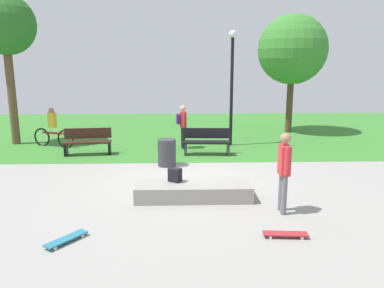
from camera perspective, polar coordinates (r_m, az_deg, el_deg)
name	(u,v)px	position (r m, az deg, el deg)	size (l,w,h in m)	color
ground_plane	(188,179)	(10.11, -0.63, -5.48)	(28.00, 28.00, 0.00)	gray
grass_lawn	(185,130)	(17.77, -1.16, 2.19)	(26.60, 12.26, 0.01)	#387A2D
concrete_ledge	(193,190)	(8.69, 0.21, -7.18)	(2.68, 0.96, 0.37)	gray
backpack_on_ledge	(175,175)	(8.70, -2.65, -4.80)	(0.28, 0.20, 0.32)	black
skater_performing_trick	(284,167)	(7.85, 14.03, -3.43)	(0.22, 0.43, 1.71)	slate
skateboard_by_ledge	(285,234)	(7.06, 14.23, -13.31)	(0.81, 0.26, 0.08)	#A5262D
skateboard_spare	(66,239)	(7.04, -18.85, -13.70)	(0.65, 0.76, 0.08)	teal
park_bench_far_right	(207,141)	(12.79, 2.31, 0.47)	(1.62, 0.56, 0.91)	black
park_bench_near_path	(88,141)	(13.28, -15.80, 0.45)	(1.64, 0.64, 0.91)	#331E14
tree_tall_oak	(5,26)	(15.98, -26.94, 15.89)	(2.26, 2.26, 5.68)	brown
tree_leaning_ash	(292,50)	(17.52, 15.26, 13.85)	(3.08, 3.08, 5.28)	#4C3823
lamp_post	(232,77)	(14.15, 6.18, 10.24)	(0.28, 0.28, 4.32)	black
trash_bin	(167,153)	(11.39, -3.92, -1.33)	(0.55, 0.55, 0.83)	#333338
pedestrian_with_backpack	(182,123)	(13.68, -1.49, 3.29)	(0.39, 0.42, 1.62)	black
cyclist_on_bicycle	(53,130)	(14.96, -20.68, 1.98)	(1.72, 0.72, 1.52)	black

